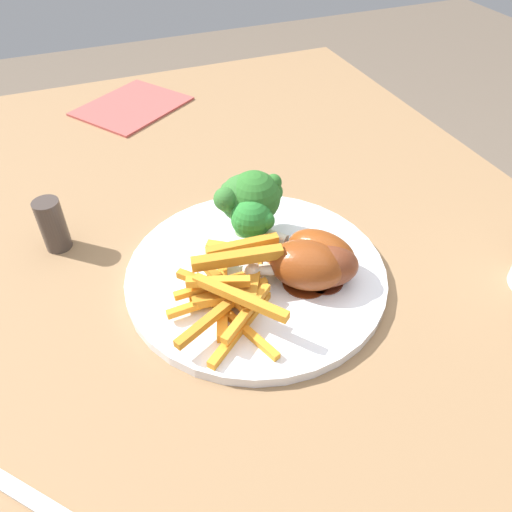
# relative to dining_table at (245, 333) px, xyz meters

# --- Properties ---
(dining_table) EXTENTS (1.20, 0.84, 0.74)m
(dining_table) POSITION_rel_dining_table_xyz_m (0.00, 0.00, 0.00)
(dining_table) COLOR #8E6B47
(dining_table) RESTS_ON ground_plane
(dinner_plate) EXTENTS (0.28, 0.28, 0.01)m
(dinner_plate) POSITION_rel_dining_table_xyz_m (0.01, 0.01, 0.11)
(dinner_plate) COLOR white
(dinner_plate) RESTS_ON dining_table
(broccoli_floret_front) EXTENTS (0.05, 0.06, 0.08)m
(broccoli_floret_front) POSITION_rel_dining_table_xyz_m (-0.06, 0.02, 0.16)
(broccoli_floret_front) COLOR #72A259
(broccoli_floret_front) RESTS_ON dinner_plate
(broccoli_floret_middle) EXTENTS (0.06, 0.07, 0.08)m
(broccoli_floret_middle) POSITION_rel_dining_table_xyz_m (-0.06, 0.03, 0.16)
(broccoli_floret_middle) COLOR #8EB756
(broccoli_floret_middle) RESTS_ON dinner_plate
(broccoli_floret_back) EXTENTS (0.05, 0.05, 0.06)m
(broccoli_floret_back) POSITION_rel_dining_table_xyz_m (-0.03, 0.02, 0.15)
(broccoli_floret_back) COLOR #7BAE55
(broccoli_floret_back) RESTS_ON dinner_plate
(carrot_fries_pile) EXTENTS (0.15, 0.14, 0.05)m
(carrot_fries_pile) POSITION_rel_dining_table_xyz_m (0.04, -0.03, 0.13)
(carrot_fries_pile) COLOR orange
(carrot_fries_pile) RESTS_ON dinner_plate
(chicken_drumstick_near) EXTENTS (0.07, 0.12, 0.05)m
(chicken_drumstick_near) POSITION_rel_dining_table_xyz_m (0.05, 0.07, 0.13)
(chicken_drumstick_near) COLOR #501F11
(chicken_drumstick_near) RESTS_ON dinner_plate
(chicken_drumstick_far) EXTENTS (0.12, 0.10, 0.05)m
(chicken_drumstick_far) POSITION_rel_dining_table_xyz_m (0.03, 0.08, 0.13)
(chicken_drumstick_far) COLOR #60240C
(chicken_drumstick_far) RESTS_ON dinner_plate
(chicken_drumstick_extra) EXTENTS (0.11, 0.13, 0.05)m
(chicken_drumstick_extra) POSITION_rel_dining_table_xyz_m (0.04, 0.05, 0.14)
(chicken_drumstick_extra) COLOR #5D230D
(chicken_drumstick_extra) RESTS_ON dinner_plate
(napkin) EXTENTS (0.21, 0.22, 0.00)m
(napkin) POSITION_rel_dining_table_xyz_m (-0.47, -0.03, 0.10)
(napkin) COLOR #B74C47
(napkin) RESTS_ON dining_table
(pepper_shaker) EXTENTS (0.03, 0.03, 0.06)m
(pepper_shaker) POSITION_rel_dining_table_xyz_m (-0.13, -0.18, 0.13)
(pepper_shaker) COLOR #423833
(pepper_shaker) RESTS_ON dining_table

